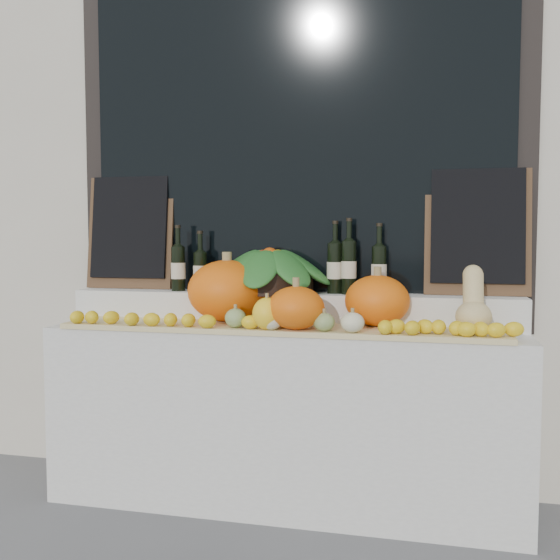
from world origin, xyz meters
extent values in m
cube|color=beige|center=(0.00, 2.25, 2.25)|extent=(7.00, 0.90, 4.50)
cube|color=black|center=(0.00, 1.80, 1.90)|extent=(2.40, 0.04, 2.10)
cube|color=black|center=(0.00, 1.77, 1.90)|extent=(2.20, 0.02, 2.00)
cube|color=silver|center=(0.00, 1.52, 0.44)|extent=(2.30, 0.55, 0.88)
cube|color=silver|center=(0.00, 1.68, 0.96)|extent=(2.30, 0.25, 0.16)
cube|color=tan|center=(0.00, 1.40, 0.89)|extent=(2.10, 0.32, 0.02)
ellipsoid|color=orange|center=(-0.29, 1.51, 1.06)|extent=(0.49, 0.49, 0.31)
ellipsoid|color=orange|center=(0.46, 1.51, 1.03)|extent=(0.36, 0.36, 0.24)
ellipsoid|color=orange|center=(0.11, 1.32, 1.00)|extent=(0.31, 0.31, 0.20)
ellipsoid|color=#D2B77B|center=(0.89, 1.40, 0.98)|extent=(0.16, 0.16, 0.14)
cylinder|color=#D2B77B|center=(0.89, 1.45, 1.09)|extent=(0.09, 0.14, 0.18)
sphere|color=#D2B77B|center=(0.89, 1.49, 1.16)|extent=(0.09, 0.09, 0.09)
ellipsoid|color=#31641E|center=(0.24, 1.29, 0.95)|extent=(0.10, 0.10, 0.08)
cylinder|color=olive|center=(0.24, 1.29, 1.00)|extent=(0.02, 0.02, 0.02)
ellipsoid|color=#31641E|center=(-0.18, 1.31, 0.95)|extent=(0.10, 0.10, 0.09)
cylinder|color=olive|center=(-0.18, 1.31, 1.01)|extent=(0.02, 0.02, 0.02)
ellipsoid|color=beige|center=(0.00, 1.28, 0.94)|extent=(0.10, 0.10, 0.08)
cylinder|color=olive|center=(0.00, 1.28, 1.00)|extent=(0.02, 0.02, 0.02)
ellipsoid|color=yellow|center=(-0.02, 1.28, 0.98)|extent=(0.13, 0.13, 0.15)
cylinder|color=olive|center=(-0.02, 1.28, 1.06)|extent=(0.02, 0.02, 0.02)
ellipsoid|color=beige|center=(0.37, 1.28, 0.95)|extent=(0.11, 0.11, 0.09)
cylinder|color=olive|center=(0.37, 1.28, 1.01)|extent=(0.02, 0.02, 0.02)
cylinder|color=black|center=(-0.10, 1.66, 1.10)|extent=(0.45, 0.45, 0.11)
cylinder|color=black|center=(-0.60, 1.64, 1.16)|extent=(0.07, 0.07, 0.23)
cylinder|color=black|center=(-0.60, 1.64, 1.32)|extent=(0.03, 0.03, 0.10)
cylinder|color=beige|center=(-0.60, 1.64, 1.15)|extent=(0.08, 0.08, 0.08)
cylinder|color=black|center=(-0.60, 1.64, 1.38)|extent=(0.03, 0.03, 0.02)
cylinder|color=black|center=(-0.48, 1.67, 1.14)|extent=(0.07, 0.07, 0.20)
cylinder|color=black|center=(-0.48, 1.67, 1.29)|extent=(0.03, 0.03, 0.10)
cylinder|color=beige|center=(-0.48, 1.67, 1.13)|extent=(0.08, 0.08, 0.08)
cylinder|color=black|center=(-0.48, 1.67, 1.35)|extent=(0.03, 0.03, 0.02)
cylinder|color=black|center=(0.23, 1.69, 1.17)|extent=(0.08, 0.08, 0.25)
cylinder|color=black|center=(0.23, 1.69, 1.34)|extent=(0.03, 0.03, 0.10)
cylinder|color=beige|center=(0.23, 1.69, 1.16)|extent=(0.08, 0.08, 0.08)
cylinder|color=black|center=(0.23, 1.69, 1.40)|extent=(0.03, 0.03, 0.02)
cylinder|color=black|center=(0.31, 1.65, 1.17)|extent=(0.07, 0.07, 0.26)
cylinder|color=black|center=(0.31, 1.65, 1.35)|extent=(0.03, 0.03, 0.10)
cylinder|color=beige|center=(0.31, 1.65, 1.16)|extent=(0.08, 0.08, 0.08)
cylinder|color=black|center=(0.31, 1.65, 1.41)|extent=(0.03, 0.03, 0.02)
cylinder|color=black|center=(0.45, 1.65, 1.16)|extent=(0.07, 0.07, 0.24)
cylinder|color=black|center=(0.45, 1.65, 1.33)|extent=(0.03, 0.03, 0.10)
cylinder|color=beige|center=(0.45, 1.65, 1.15)|extent=(0.08, 0.08, 0.08)
cylinder|color=black|center=(0.45, 1.65, 1.39)|extent=(0.03, 0.03, 0.02)
cube|color=#4C331E|center=(-0.92, 1.75, 1.35)|extent=(0.50, 0.09, 0.62)
cube|color=black|center=(-0.92, 1.73, 1.38)|extent=(0.44, 0.09, 0.56)
cube|color=#4C331E|center=(0.92, 1.75, 1.35)|extent=(0.50, 0.09, 0.62)
cube|color=black|center=(0.92, 1.73, 1.38)|extent=(0.44, 0.09, 0.56)
camera|label=1|loc=(0.67, -1.44, 1.33)|focal=40.00mm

